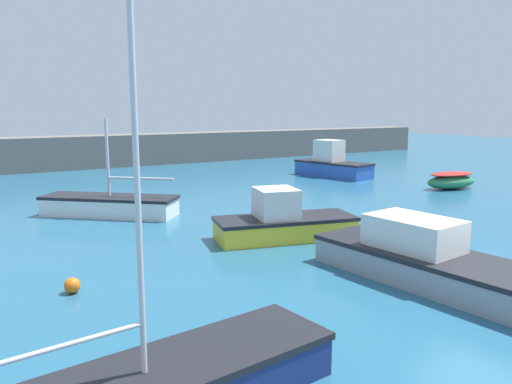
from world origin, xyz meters
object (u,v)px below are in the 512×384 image
motorboat_with_cabin (424,259)px  motorboat_grey_hull (332,164)px  mooring_buoy_orange (72,285)px  sailboat_twin_hulled (110,205)px  mooring_buoy_yellow (411,219)px  cabin_cruiser_white (283,222)px  rowboat_with_red_cover (451,180)px

motorboat_with_cabin → motorboat_grey_hull: 19.72m
motorboat_with_cabin → mooring_buoy_orange: size_ratio=16.51×
sailboat_twin_hulled → mooring_buoy_yellow: sailboat_twin_hulled is taller
motorboat_grey_hull → mooring_buoy_orange: (-18.82, -12.54, -0.58)m
cabin_cruiser_white → mooring_buoy_orange: cabin_cruiser_white is taller
motorboat_with_cabin → cabin_cruiser_white: size_ratio=1.25×
rowboat_with_red_cover → mooring_buoy_orange: (-20.98, -5.19, -0.28)m
motorboat_grey_hull → mooring_buoy_orange: 22.62m
cabin_cruiser_white → sailboat_twin_hulled: bearing=134.7°
motorboat_with_cabin → rowboat_with_red_cover: 15.94m
motorboat_grey_hull → rowboat_with_red_cover: bearing=5.5°
mooring_buoy_orange → mooring_buoy_yellow: bearing=2.0°
cabin_cruiser_white → mooring_buoy_orange: 7.30m
motorboat_with_cabin → rowboat_with_red_cover: size_ratio=1.95×
sailboat_twin_hulled → motorboat_with_cabin: size_ratio=0.83×
motorboat_with_cabin → motorboat_grey_hull: motorboat_grey_hull is taller
sailboat_twin_hulled → rowboat_with_red_cover: bearing=-147.5°
motorboat_with_cabin → mooring_buoy_orange: (-7.83, 3.83, -0.38)m
sailboat_twin_hulled → motorboat_with_cabin: bearing=153.0°
sailboat_twin_hulled → cabin_cruiser_white: sailboat_twin_hulled is taller
rowboat_with_red_cover → mooring_buoy_yellow: size_ratio=6.69×
cabin_cruiser_white → motorboat_grey_hull: bearing=58.5°
sailboat_twin_hulled → cabin_cruiser_white: 7.83m
motorboat_with_cabin → mooring_buoy_orange: 8.72m
rowboat_with_red_cover → mooring_buoy_orange: size_ratio=8.48×
cabin_cruiser_white → rowboat_with_red_cover: cabin_cruiser_white is taller
motorboat_with_cabin → rowboat_with_red_cover: motorboat_with_cabin is taller
motorboat_grey_hull → mooring_buoy_yellow: motorboat_grey_hull is taller
cabin_cruiser_white → mooring_buoy_orange: size_ratio=13.23×
rowboat_with_red_cover → motorboat_grey_hull: motorboat_grey_hull is taller
sailboat_twin_hulled → motorboat_grey_hull: size_ratio=0.97×
sailboat_twin_hulled → cabin_cruiser_white: size_ratio=1.03×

